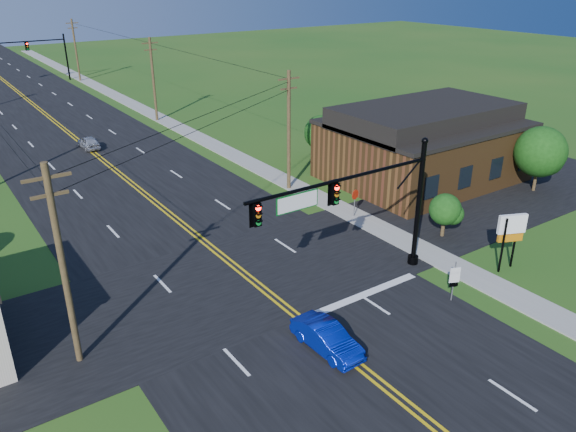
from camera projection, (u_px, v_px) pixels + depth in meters
ground at (404, 407)px, 21.70m from camera, size 260.00×260.00×0.00m
road_main at (63, 130)px, 59.38m from camera, size 16.00×220.00×0.04m
road_cross at (245, 278)px, 30.74m from camera, size 70.00×10.00×0.04m
sidewalk at (194, 135)px, 57.30m from camera, size 2.00×160.00×0.08m
signal_mast_main at (358, 204)px, 28.08m from camera, size 11.30×0.60×7.48m
signal_mast_far at (35, 51)px, 82.49m from camera, size 10.98×0.60×7.48m
brick_building at (422, 150)px, 44.72m from camera, size 14.20×11.20×4.70m
utility_pole_left_a at (62, 264)px, 22.40m from camera, size 1.80×0.28×9.00m
utility_pole_right_a at (289, 129)px, 41.48m from camera, size 1.80×0.28×9.00m
utility_pole_right_b at (153, 78)px, 61.08m from camera, size 1.80×0.28×9.00m
utility_pole_right_c at (76, 49)px, 83.70m from camera, size 1.80×0.28×9.00m
tree_right_front at (540, 152)px, 41.74m from camera, size 3.80×3.80×5.00m
tree_right_back at (321, 133)px, 48.57m from camera, size 3.00×3.00×4.10m
shrub_corner at (445, 210)px, 34.87m from camera, size 2.00×2.00×2.86m
blue_car at (327, 338)px, 24.70m from camera, size 1.48×3.81×1.24m
distant_car at (89, 143)px, 52.83m from camera, size 1.46×3.47×1.17m
route_sign at (454, 279)px, 28.13m from camera, size 0.53×0.24×2.24m
stop_sign at (355, 197)px, 37.80m from camera, size 0.71×0.19×2.02m
pylon_sign at (511, 230)px, 30.74m from camera, size 1.58×0.85×3.34m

